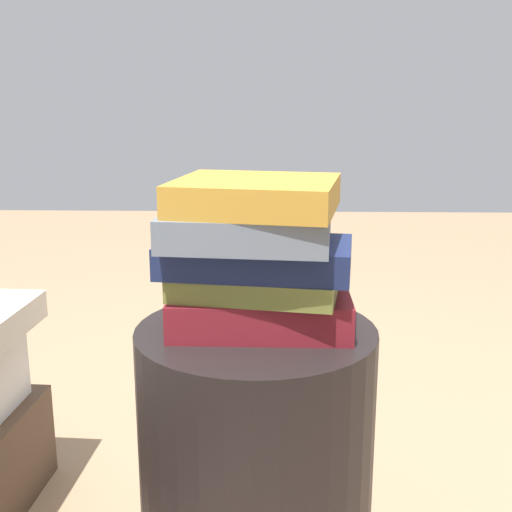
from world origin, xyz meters
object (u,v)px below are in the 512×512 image
Objects in this scene: book_maroon at (260,312)px; book_navy at (256,256)px; side_table at (256,478)px; book_olive at (254,282)px; book_ochre at (253,195)px; book_slate at (249,226)px.

book_navy reaches higher than book_maroon.
book_olive is at bearing -51.04° from side_table.
book_slate is at bearing -7.75° from book_ochre.
book_ochre is at bearing 95.95° from book_olive.
book_ochre is at bearing 28.42° from book_maroon.
book_slate is (0.01, 0.01, 0.05)m from book_navy.
book_navy is 0.05m from book_slate.
book_slate is at bearing 49.33° from book_navy.
book_slate is 1.04× the size of book_ochre.
book_olive reaches higher than side_table.
book_slate reaches higher than book_maroon.
book_maroon is at bearing 164.77° from side_table.
book_maroon is 1.12× the size of book_olive.
book_ochre is at bearing 167.82° from book_slate.
book_ochre is at bearing 76.06° from book_navy.
book_slate reaches higher than book_navy.
book_maroon is 0.05m from book_olive.
side_table is 0.43m from book_slate.
side_table is 0.29m from book_maroon.
book_slate is (0.01, 0.01, 0.09)m from book_olive.
side_table is 0.34m from book_olive.
side_table is 1.90× the size of book_maroon.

